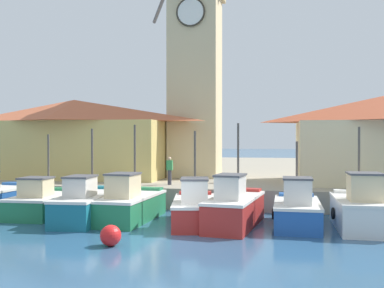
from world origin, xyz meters
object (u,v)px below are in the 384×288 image
at_px(fishing_boat_right_outer, 361,210).
at_px(dock_worker_near_tower, 170,170).
at_px(warehouse_left, 74,138).
at_px(fishing_boat_left_outer, 43,202).
at_px(port_crane_near, 177,92).
at_px(fishing_boat_mid_right, 235,208).
at_px(clock_tower, 195,62).
at_px(fishing_boat_left_inner, 87,204).
at_px(mooring_buoy, 111,236).
at_px(fishing_boat_center, 195,208).
at_px(warehouse_right, 383,139).
at_px(fishing_boat_right_inner, 297,210).
at_px(fishing_boat_mid_left, 129,204).

xyz_separation_m(fishing_boat_right_outer, dock_worker_near_tower, (-9.61, 5.46, 1.15)).
bearing_deg(dock_worker_near_tower, warehouse_left, 155.38).
xyz_separation_m(fishing_boat_left_outer, warehouse_left, (-2.40, 8.43, 3.18)).
bearing_deg(port_crane_near, fishing_boat_mid_right, -70.58).
xyz_separation_m(fishing_boat_mid_right, clock_tower, (-3.90, 11.66, 8.40)).
height_order(fishing_boat_left_inner, mooring_buoy, fishing_boat_left_inner).
bearing_deg(warehouse_left, port_crane_near, 68.15).
height_order(fishing_boat_center, fishing_boat_right_outer, fishing_boat_right_outer).
relative_size(fishing_boat_center, warehouse_right, 0.47).
relative_size(clock_tower, dock_worker_near_tower, 10.51).
relative_size(fishing_boat_left_outer, fishing_boat_center, 0.92).
relative_size(fishing_boat_mid_right, fishing_boat_right_inner, 1.18).
xyz_separation_m(fishing_boat_center, warehouse_left, (-10.18, 9.26, 3.14)).
xyz_separation_m(fishing_boat_left_inner, dock_worker_near_tower, (2.51, 5.78, 1.22)).
bearing_deg(fishing_boat_center, fishing_boat_left_outer, 173.92).
distance_m(warehouse_left, dock_worker_near_tower, 8.58).
xyz_separation_m(fishing_boat_mid_right, fishing_boat_right_outer, (5.27, 0.41, 0.02)).
xyz_separation_m(fishing_boat_mid_left, warehouse_left, (-7.02, 8.87, 3.09)).
height_order(fishing_boat_left_inner, fishing_boat_mid_right, fishing_boat_mid_right).
bearing_deg(fishing_boat_mid_right, dock_worker_near_tower, 126.51).
height_order(fishing_boat_mid_left, warehouse_right, warehouse_right).
relative_size(fishing_boat_mid_right, dock_worker_near_tower, 3.18).
bearing_deg(fishing_boat_center, warehouse_right, 42.63).
xyz_separation_m(fishing_boat_center, fishing_boat_right_outer, (7.04, 0.32, 0.11)).
height_order(fishing_boat_left_inner, warehouse_right, warehouse_right).
bearing_deg(fishing_boat_mid_right, clock_tower, 108.52).
bearing_deg(warehouse_left, fishing_boat_left_outer, -74.14).
height_order(fishing_boat_center, fishing_boat_mid_right, fishing_boat_mid_right).
xyz_separation_m(fishing_boat_right_inner, dock_worker_near_tower, (-6.99, 5.42, 1.25)).
bearing_deg(fishing_boat_right_outer, mooring_buoy, -152.73).
height_order(fishing_boat_right_inner, port_crane_near, port_crane_near).
relative_size(fishing_boat_left_outer, dock_worker_near_tower, 2.73).
xyz_separation_m(fishing_boat_mid_left, fishing_boat_mid_right, (4.93, -0.47, 0.04)).
height_order(fishing_boat_right_outer, dock_worker_near_tower, fishing_boat_right_outer).
height_order(fishing_boat_left_outer, fishing_boat_right_inner, fishing_boat_left_outer).
distance_m(fishing_boat_right_inner, port_crane_near, 23.88).
height_order(fishing_boat_mid_right, fishing_boat_right_inner, fishing_boat_mid_right).
distance_m(fishing_boat_left_inner, dock_worker_near_tower, 6.42).
relative_size(fishing_boat_mid_left, dock_worker_near_tower, 3.08).
relative_size(fishing_boat_right_outer, warehouse_left, 0.34).
height_order(fishing_boat_left_outer, fishing_boat_center, fishing_boat_center).
height_order(fishing_boat_mid_left, fishing_boat_mid_right, fishing_boat_mid_right).
relative_size(fishing_boat_mid_right, warehouse_right, 0.50).
height_order(fishing_boat_mid_left, port_crane_near, port_crane_near).
distance_m(fishing_boat_mid_left, port_crane_near, 21.78).
bearing_deg(fishing_boat_left_inner, fishing_boat_right_outer, 1.55).
bearing_deg(fishing_boat_left_inner, fishing_boat_left_outer, 162.70).
distance_m(warehouse_right, port_crane_near, 19.80).
relative_size(clock_tower, warehouse_left, 1.31).
relative_size(fishing_boat_left_outer, warehouse_left, 0.34).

